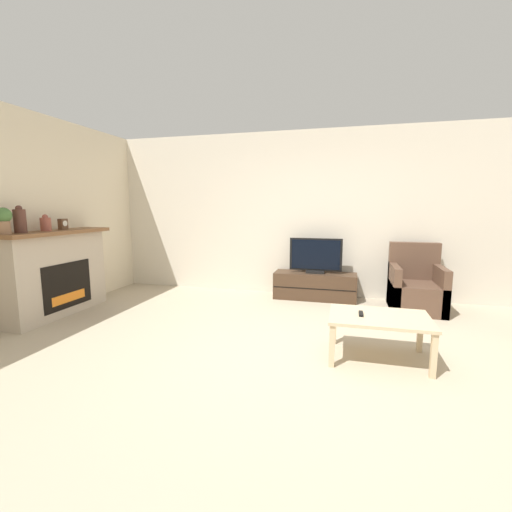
% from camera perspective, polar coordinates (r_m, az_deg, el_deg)
% --- Properties ---
extents(ground_plane, '(24.00, 24.00, 0.00)m').
position_cam_1_polar(ground_plane, '(3.49, 7.13, -16.80)').
color(ground_plane, tan).
extents(wall_back, '(12.00, 0.06, 2.70)m').
position_cam_1_polar(wall_back, '(5.74, 10.82, 6.83)').
color(wall_back, beige).
rests_on(wall_back, ground).
extents(fireplace, '(0.47, 1.60, 1.16)m').
position_cam_1_polar(fireplace, '(5.38, -30.32, -2.38)').
color(fireplace, '#B7A893').
rests_on(fireplace, ground).
extents(mantel_vase_left, '(0.14, 0.14, 0.33)m').
position_cam_1_polar(mantel_vase_left, '(4.97, -34.68, 4.92)').
color(mantel_vase_left, '#512D23').
rests_on(mantel_vase_left, fireplace).
extents(mantel_vase_centre_left, '(0.13, 0.13, 0.22)m').
position_cam_1_polar(mantel_vase_centre_left, '(5.21, -31.64, 4.63)').
color(mantel_vase_centre_left, '#994C3D').
rests_on(mantel_vase_centre_left, fireplace).
extents(mantel_clock, '(0.08, 0.11, 0.15)m').
position_cam_1_polar(mantel_clock, '(5.41, -29.49, 4.64)').
color(mantel_clock, brown).
rests_on(mantel_clock, fireplace).
extents(potted_plant, '(0.17, 0.17, 0.30)m').
position_cam_1_polar(potted_plant, '(4.84, -36.48, 4.98)').
color(potted_plant, '#936B4C').
rests_on(potted_plant, fireplace).
extents(tv_stand, '(1.29, 0.43, 0.42)m').
position_cam_1_polar(tv_stand, '(5.60, 9.78, -4.93)').
color(tv_stand, '#422D1E').
rests_on(tv_stand, ground).
extents(tv, '(0.83, 0.18, 0.56)m').
position_cam_1_polar(tv, '(5.51, 9.90, -0.15)').
color(tv, black).
rests_on(tv, tv_stand).
extents(armchair, '(0.70, 0.76, 0.95)m').
position_cam_1_polar(armchair, '(5.44, 25.06, -4.99)').
color(armchair, brown).
rests_on(armchair, ground).
extents(coffee_table, '(0.94, 0.64, 0.43)m').
position_cam_1_polar(coffee_table, '(3.55, 19.84, -10.21)').
color(coffee_table, '#CCB289').
rests_on(coffee_table, ground).
extents(remote, '(0.04, 0.15, 0.02)m').
position_cam_1_polar(remote, '(3.52, 17.09, -9.17)').
color(remote, black).
rests_on(remote, coffee_table).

